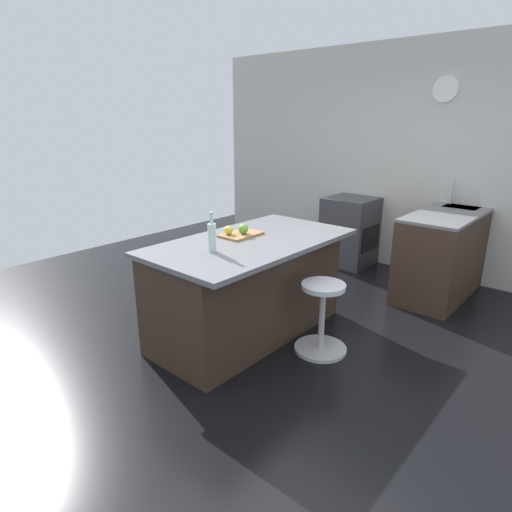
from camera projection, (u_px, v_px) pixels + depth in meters
ground_plane at (275, 337)px, 3.87m from camera, size 7.65×7.65×0.00m
interior_partition_left at (409, 160)px, 5.32m from camera, size 0.15×5.88×2.76m
sink_cabinet at (451, 248)px, 4.89m from camera, size 1.89×0.60×1.20m
oven_range at (350, 231)px, 5.70m from camera, size 0.60×0.61×0.89m
kitchen_island at (248, 287)px, 3.82m from camera, size 1.83×1.00×0.89m
stool_by_window at (322, 320)px, 3.57m from camera, size 0.44×0.44×0.60m
cutting_board at (241, 235)px, 3.79m from camera, size 0.36×0.24×0.02m
apple_green at (243, 229)px, 3.76m from camera, size 0.09×0.09×0.09m
apple_yellow at (228, 230)px, 3.74m from camera, size 0.08×0.08×0.08m
water_bottle at (212, 236)px, 3.30m from camera, size 0.06×0.06×0.31m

